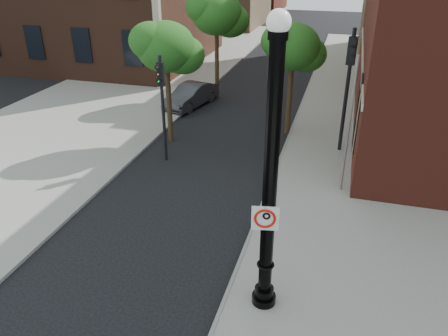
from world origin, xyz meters
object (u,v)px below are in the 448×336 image
(parked_car, at_px, (191,95))
(traffic_signal_right, at_px, (349,72))
(no_parking_sign, at_px, (265,218))
(traffic_signal_left, at_px, (162,92))
(lamppost, at_px, (269,192))

(parked_car, xyz_separation_m, traffic_signal_right, (8.48, -4.14, 2.97))
(no_parking_sign, bearing_deg, traffic_signal_left, 116.17)
(lamppost, xyz_separation_m, traffic_signal_left, (-5.70, 7.27, -0.30))
(parked_car, bearing_deg, traffic_signal_left, -65.34)
(lamppost, relative_size, parked_car, 1.84)
(no_parking_sign, bearing_deg, traffic_signal_right, 70.89)
(lamppost, xyz_separation_m, no_parking_sign, (-0.03, -0.18, -0.57))
(no_parking_sign, height_order, traffic_signal_left, traffic_signal_left)
(lamppost, xyz_separation_m, traffic_signal_right, (1.41, 10.13, 0.30))
(lamppost, bearing_deg, traffic_signal_right, 82.06)
(no_parking_sign, distance_m, traffic_signal_left, 9.36)
(lamppost, bearing_deg, traffic_signal_left, 128.13)
(traffic_signal_left, bearing_deg, no_parking_sign, -68.69)
(parked_car, relative_size, traffic_signal_left, 0.87)
(traffic_signal_left, relative_size, traffic_signal_right, 0.83)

